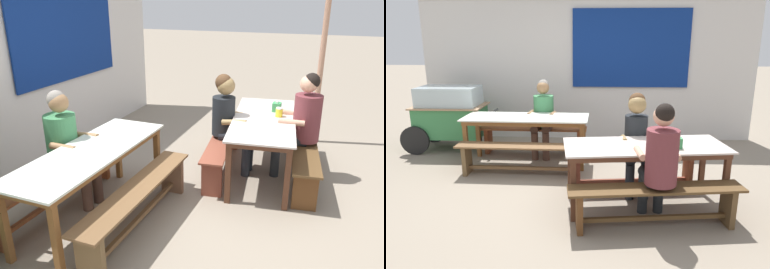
% 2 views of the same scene
% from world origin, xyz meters
% --- Properties ---
extents(ground_plane, '(40.00, 40.00, 0.00)m').
position_xyz_m(ground_plane, '(0.00, 0.00, 0.00)').
color(ground_plane, gray).
extents(backdrop_wall, '(6.20, 0.23, 2.77)m').
position_xyz_m(backdrop_wall, '(0.03, 2.54, 1.46)').
color(backdrop_wall, silver).
rests_on(backdrop_wall, ground_plane).
extents(dining_table_far, '(1.90, 0.69, 0.75)m').
position_xyz_m(dining_table_far, '(-0.88, 0.99, 0.67)').
color(dining_table_far, silver).
rests_on(dining_table_far, ground_plane).
extents(dining_table_near, '(1.91, 0.97, 0.75)m').
position_xyz_m(dining_table_near, '(0.75, -0.39, 0.68)').
color(dining_table_near, beige).
rests_on(dining_table_near, ground_plane).
extents(bench_far_back, '(1.80, 0.34, 0.45)m').
position_xyz_m(bench_far_back, '(-0.88, 1.49, 0.31)').
color(bench_far_back, brown).
rests_on(bench_far_back, ground_plane).
extents(bench_far_front, '(1.80, 0.33, 0.45)m').
position_xyz_m(bench_far_front, '(-0.89, 0.48, 0.30)').
color(bench_far_front, brown).
rests_on(bench_far_front, ground_plane).
extents(bench_near_back, '(1.72, 0.49, 0.45)m').
position_xyz_m(bench_near_back, '(0.68, 0.11, 0.29)').
color(bench_near_back, brown).
rests_on(bench_near_back, ground_plane).
extents(bench_near_front, '(1.84, 0.54, 0.45)m').
position_xyz_m(bench_near_front, '(0.81, -0.90, 0.31)').
color(bench_near_front, brown).
rests_on(bench_near_front, ground_plane).
extents(food_cart, '(1.51, 0.78, 1.10)m').
position_xyz_m(food_cart, '(-2.36, 1.67, 0.64)').
color(food_cart, '#388349').
rests_on(food_cart, ground_plane).
extents(person_center_facing, '(0.45, 0.56, 1.25)m').
position_xyz_m(person_center_facing, '(-0.69, 1.42, 0.71)').
color(person_center_facing, '#4E3329').
rests_on(person_center_facing, ground_plane).
extents(person_right_near_table, '(0.40, 0.53, 1.26)m').
position_xyz_m(person_right_near_table, '(0.69, 0.04, 0.73)').
color(person_right_near_table, '#21242B').
rests_on(person_right_near_table, ground_plane).
extents(person_near_front, '(0.47, 0.56, 1.32)m').
position_xyz_m(person_near_front, '(0.84, -0.83, 0.74)').
color(person_near_front, '#212529').
rests_on(person_near_front, ground_plane).
extents(tissue_box, '(0.12, 0.10, 0.14)m').
position_xyz_m(tissue_box, '(1.07, -0.49, 0.81)').
color(tissue_box, '#388E52').
rests_on(tissue_box, dining_table_near).
extents(condiment_jar, '(0.09, 0.09, 0.12)m').
position_xyz_m(condiment_jar, '(0.86, -0.55, 0.80)').
color(condiment_jar, yellow).
rests_on(condiment_jar, dining_table_near).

